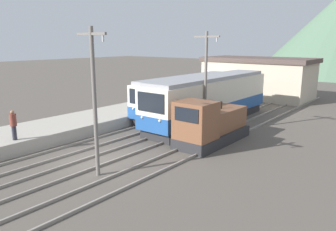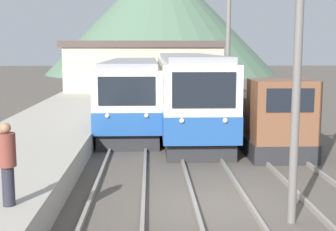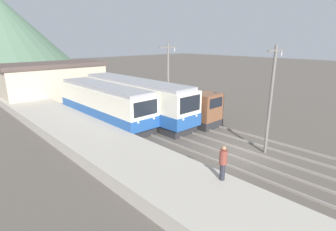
# 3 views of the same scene
# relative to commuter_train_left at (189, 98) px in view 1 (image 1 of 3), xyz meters

# --- Properties ---
(ground_plane) EXTENTS (200.00, 200.00, 0.00)m
(ground_plane) POSITION_rel_commuter_train_left_xyz_m (2.60, -12.61, -1.65)
(ground_plane) COLOR #564F47
(platform_left) EXTENTS (4.50, 54.00, 0.83)m
(platform_left) POSITION_rel_commuter_train_left_xyz_m (-3.65, -12.61, -1.23)
(platform_left) COLOR #ADA599
(platform_left) RESTS_ON ground
(track_left) EXTENTS (1.54, 60.00, 0.14)m
(track_left) POSITION_rel_commuter_train_left_xyz_m (-0.00, -12.61, -1.58)
(track_left) COLOR gray
(track_left) RESTS_ON ground
(track_center) EXTENTS (1.54, 60.00, 0.14)m
(track_center) POSITION_rel_commuter_train_left_xyz_m (2.80, -12.61, -1.58)
(track_center) COLOR gray
(track_center) RESTS_ON ground
(track_right) EXTENTS (1.54, 60.00, 0.14)m
(track_right) POSITION_rel_commuter_train_left_xyz_m (5.80, -12.61, -1.58)
(track_right) COLOR gray
(track_right) RESTS_ON ground
(commuter_train_left) EXTENTS (2.84, 12.60, 3.54)m
(commuter_train_left) POSITION_rel_commuter_train_left_xyz_m (0.00, 0.00, 0.00)
(commuter_train_left) COLOR #28282B
(commuter_train_left) RESTS_ON ground
(commuter_train_center) EXTENTS (2.84, 14.56, 3.84)m
(commuter_train_center) POSITION_rel_commuter_train_left_xyz_m (2.80, -1.01, 0.12)
(commuter_train_center) COLOR #28282B
(commuter_train_center) RESTS_ON ground
(shunting_locomotive) EXTENTS (2.40, 6.03, 3.00)m
(shunting_locomotive) POSITION_rel_commuter_train_left_xyz_m (5.80, -5.81, -0.44)
(shunting_locomotive) COLOR #28282B
(shunting_locomotive) RESTS_ON ground
(catenary_mast_near) EXTENTS (2.00, 0.20, 7.19)m
(catenary_mast_near) POSITION_rel_commuter_train_left_xyz_m (4.31, -13.85, 2.26)
(catenary_mast_near) COLOR slate
(catenary_mast_near) RESTS_ON ground
(catenary_mast_mid) EXTENTS (2.00, 0.20, 7.19)m
(catenary_mast_mid) POSITION_rel_commuter_train_left_xyz_m (4.31, -4.15, 2.26)
(catenary_mast_mid) COLOR slate
(catenary_mast_mid) RESTS_ON ground
(person_on_platform) EXTENTS (0.38, 0.38, 1.79)m
(person_on_platform) POSITION_rel_commuter_train_left_xyz_m (-2.09, -14.80, 0.16)
(person_on_platform) COLOR #282833
(person_on_platform) RESTS_ON platform_left
(station_building) EXTENTS (12.60, 6.30, 4.70)m
(station_building) POSITION_rel_commuter_train_left_xyz_m (0.43, 13.39, 0.72)
(station_building) COLOR beige
(station_building) RESTS_ON ground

